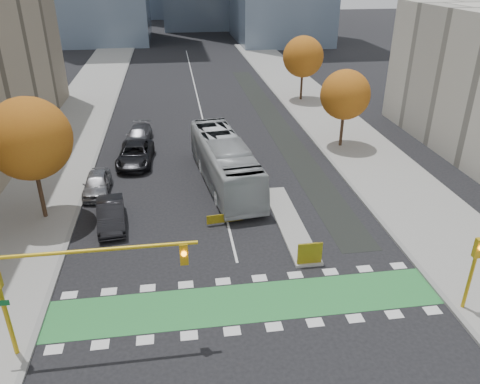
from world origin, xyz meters
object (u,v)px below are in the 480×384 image
object	(u,v)px
tree_east_far	(303,57)
bus	(225,162)
parked_car_b	(111,214)
tree_east_near	(345,95)
tree_west	(29,139)
hazard_board	(310,253)
parked_car_a	(97,183)
parked_car_d	(135,154)
parked_car_c	(138,135)
traffic_signal_east	(474,264)
traffic_signal_west	(63,275)

from	to	relation	value
tree_east_far	bus	world-z (taller)	tree_east_far
parked_car_b	tree_east_near	bearing A→B (deg)	24.23
tree_west	hazard_board	bearing A→B (deg)	-25.99
tree_east_near	hazard_board	bearing A→B (deg)	-114.20
tree_west	tree_east_near	size ratio (longest dim) A/B	1.16
tree_east_far	parked_car_b	bearing A→B (deg)	-125.91
hazard_board	bus	size ratio (longest dim) A/B	0.11
parked_car_a	bus	bearing A→B (deg)	1.48
tree_east_far	parked_car_a	distance (m)	31.52
tree_east_near	parked_car_a	distance (m)	22.39
parked_car_b	parked_car_d	size ratio (longest dim) A/B	0.80
parked_car_b	parked_car_c	world-z (taller)	parked_car_b
tree_west	parked_car_c	size ratio (longest dim) A/B	1.61
parked_car_b	hazard_board	bearing A→B (deg)	-34.84
traffic_signal_east	parked_car_b	distance (m)	21.13
parked_car_a	parked_car_d	world-z (taller)	parked_car_d
tree_west	tree_east_far	world-z (taller)	tree_west
parked_car_a	hazard_board	bearing A→B (deg)	-40.72
hazard_board	tree_east_far	size ratio (longest dim) A/B	0.18
tree_east_far	parked_car_d	distance (m)	26.10
tree_east_far	traffic_signal_west	xyz separation A→B (m)	(-20.43, -38.51, -1.21)
traffic_signal_east	parked_car_a	distance (m)	25.23
hazard_board	traffic_signal_west	xyz separation A→B (m)	(-11.93, -4.71, 3.23)
traffic_signal_east	parked_car_d	world-z (taller)	traffic_signal_east
tree_east_near	parked_car_b	bearing A→B (deg)	-149.21
tree_west	tree_east_near	world-z (taller)	tree_west
hazard_board	traffic_signal_east	world-z (taller)	traffic_signal_east
traffic_signal_west	traffic_signal_east	xyz separation A→B (m)	(18.43, 0.00, -1.30)
parked_car_b	parked_car_d	world-z (taller)	parked_car_d
tree_east_far	parked_car_b	world-z (taller)	tree_east_far
tree_east_far	traffic_signal_east	xyz separation A→B (m)	(-2.00, -38.51, -2.51)
hazard_board	traffic_signal_west	world-z (taller)	traffic_signal_west
traffic_signal_east	parked_car_c	xyz separation A→B (m)	(-17.00, 26.17, -1.99)
bus	parked_car_a	bearing A→B (deg)	174.77
traffic_signal_west	parked_car_d	distance (m)	21.46
parked_car_a	parked_car_c	world-z (taller)	parked_car_a
hazard_board	parked_car_b	world-z (taller)	parked_car_b
tree_west	parked_car_a	xyz separation A→B (m)	(3.00, 3.39, -4.84)
tree_east_near	parked_car_d	world-z (taller)	tree_east_near
hazard_board	tree_east_near	xyz separation A→B (m)	(8.00, 17.80, 4.06)
tree_east_far	traffic_signal_east	distance (m)	38.64
hazard_board	parked_car_b	xyz separation A→B (m)	(-11.50, 6.19, -0.01)
traffic_signal_east	parked_car_a	size ratio (longest dim) A/B	0.90
hazard_board	tree_west	distance (m)	18.44
traffic_signal_west	bus	xyz separation A→B (m)	(8.46, 16.15, -2.24)
hazard_board	parked_car_c	size ratio (longest dim) A/B	0.27
tree_east_far	parked_car_d	bearing A→B (deg)	-137.62
traffic_signal_east	tree_west	bearing A→B (deg)	150.93
tree_east_far	bus	size ratio (longest dim) A/B	0.59
parked_car_c	parked_car_d	xyz separation A→B (m)	(0.00, -5.00, 0.09)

